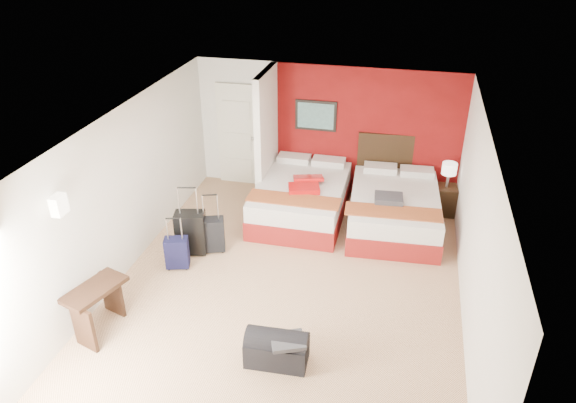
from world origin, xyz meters
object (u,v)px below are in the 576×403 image
(bed_right, at_px, (394,211))
(duffel_bag, at_px, (277,350))
(suitcase_black, at_px, (191,234))
(table_lamp, at_px, (448,175))
(suitcase_charcoal, at_px, (213,236))
(desk, at_px, (98,309))
(nightstand, at_px, (444,200))
(suitcase_navy, at_px, (177,254))
(bed_left, at_px, (301,199))
(red_suitcase_open, at_px, (306,184))

(bed_right, xyz_separation_m, duffel_bag, (-1.19, -3.59, -0.13))
(bed_right, height_order, suitcase_black, suitcase_black)
(table_lamp, height_order, suitcase_charcoal, table_lamp)
(table_lamp, distance_m, suitcase_charcoal, 4.29)
(table_lamp, height_order, suitcase_black, table_lamp)
(suitcase_black, bearing_deg, bed_right, 13.50)
(duffel_bag, relative_size, desk, 0.92)
(nightstand, relative_size, suitcase_black, 0.77)
(suitcase_navy, bearing_deg, desk, -121.21)
(bed_left, bearing_deg, desk, -118.64)
(red_suitcase_open, distance_m, suitcase_black, 2.20)
(duffel_bag, height_order, desk, desk)
(red_suitcase_open, height_order, suitcase_black, red_suitcase_open)
(bed_right, height_order, desk, desk)
(red_suitcase_open, bearing_deg, suitcase_navy, -145.97)
(suitcase_charcoal, bearing_deg, desk, -129.51)
(bed_right, relative_size, desk, 2.62)
(bed_right, bearing_deg, suitcase_black, -156.80)
(suitcase_black, relative_size, duffel_bag, 0.93)
(table_lamp, height_order, suitcase_navy, table_lamp)
(nightstand, xyz_separation_m, table_lamp, (0.00, 0.00, 0.50))
(bed_left, xyz_separation_m, table_lamp, (2.52, 0.67, 0.45))
(nightstand, bearing_deg, suitcase_black, -155.34)
(bed_left, xyz_separation_m, duffel_bag, (0.46, -3.62, -0.14))
(bed_left, distance_m, suitcase_charcoal, 1.87)
(bed_right, xyz_separation_m, nightstand, (0.88, 0.70, -0.05))
(duffel_bag, bearing_deg, suitcase_black, 131.30)
(red_suitcase_open, xyz_separation_m, suitcase_black, (-1.57, -1.50, -0.35))
(red_suitcase_open, bearing_deg, bed_right, -13.33)
(nightstand, height_order, duffel_bag, nightstand)
(red_suitcase_open, bearing_deg, nightstand, 1.71)
(red_suitcase_open, height_order, table_lamp, table_lamp)
(suitcase_black, height_order, duffel_bag, suitcase_black)
(desk, bearing_deg, table_lamp, 61.30)
(desk, bearing_deg, suitcase_charcoal, 87.20)
(bed_left, xyz_separation_m, suitcase_navy, (-1.53, -2.04, -0.08))
(suitcase_black, bearing_deg, duffel_bag, -59.39)
(table_lamp, xyz_separation_m, suitcase_charcoal, (-3.68, -2.14, -0.49))
(table_lamp, xyz_separation_m, suitcase_black, (-4.00, -2.27, -0.42))
(suitcase_charcoal, height_order, duffel_bag, suitcase_charcoal)
(suitcase_navy, bearing_deg, bed_left, 37.11)
(suitcase_charcoal, xyz_separation_m, desk, (-0.79, -2.12, 0.06))
(suitcase_charcoal, distance_m, suitcase_navy, 0.68)
(table_lamp, bearing_deg, suitcase_black, -150.42)
(suitcase_black, bearing_deg, nightstand, 16.39)
(bed_left, height_order, suitcase_black, suitcase_black)
(red_suitcase_open, xyz_separation_m, nightstand, (2.42, 0.77, -0.43))
(suitcase_navy, bearing_deg, suitcase_black, 66.10)
(red_suitcase_open, bearing_deg, duffel_bag, -99.99)
(bed_left, xyz_separation_m, red_suitcase_open, (0.10, -0.10, 0.37))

